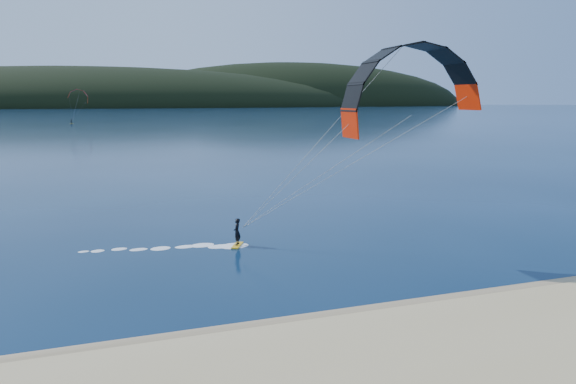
{
  "coord_description": "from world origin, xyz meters",
  "views": [
    {
      "loc": [
        -4.76,
        -13.9,
        9.77
      ],
      "look_at": [
        2.79,
        10.0,
        5.0
      ],
      "focal_mm": 30.22,
      "sensor_mm": 36.0,
      "label": 1
    }
  ],
  "objects": [
    {
      "name": "wet_sand",
      "position": [
        0.0,
        4.5,
        0.05
      ],
      "size": [
        220.0,
        2.5,
        0.1
      ],
      "color": "olive",
      "rests_on": "ground"
    },
    {
      "name": "headland",
      "position": [
        0.63,
        745.28,
        0.0
      ],
      "size": [
        1200.0,
        310.0,
        140.0
      ],
      "color": "black",
      "rests_on": "ground"
    },
    {
      "name": "kitesurfer_near",
      "position": [
        10.9,
        12.26,
        8.62
      ],
      "size": [
        25.0,
        8.31,
        13.26
      ],
      "color": "gold",
      "rests_on": "ground"
    },
    {
      "name": "kitesurfer_far",
      "position": [
        -25.98,
        203.9,
        10.06
      ],
      "size": [
        8.87,
        8.28,
        13.04
      ],
      "color": "gold",
      "rests_on": "ground"
    }
  ]
}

